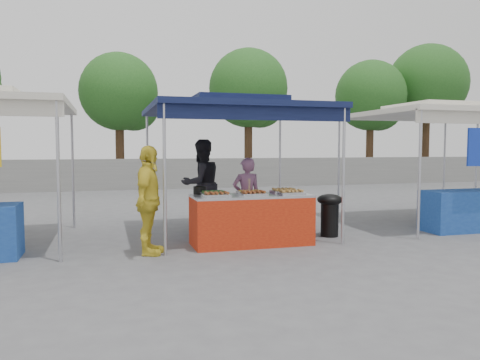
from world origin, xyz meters
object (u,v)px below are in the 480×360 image
object	(u,v)px
cooking_pot	(200,190)
wok_burner	(330,211)
vendor_table	(251,220)
customer_person	(149,200)
helper_man	(201,184)
vendor_woman	(247,197)

from	to	relation	value
cooking_pot	wok_burner	world-z (taller)	cooking_pot
vendor_table	customer_person	xyz separation A→B (m)	(-1.73, -0.28, 0.41)
wok_burner	customer_person	bearing A→B (deg)	-168.41
helper_man	customer_person	distance (m)	2.43
customer_person	vendor_table	bearing A→B (deg)	-63.47
vendor_woman	helper_man	distance (m)	1.24
cooking_pot	vendor_woman	bearing A→B (deg)	23.53
vendor_table	wok_burner	size ratio (longest dim) A/B	2.52
vendor_table	helper_man	xyz separation A→B (m)	(-0.50, 1.81, 0.48)
vendor_table	vendor_woman	bearing A→B (deg)	79.35
cooking_pot	customer_person	bearing A→B (deg)	-145.96
cooking_pot	customer_person	distance (m)	1.11
vendor_table	helper_man	bearing A→B (deg)	105.41
vendor_table	wok_burner	distance (m)	1.64
vendor_woman	customer_person	world-z (taller)	customer_person
wok_burner	helper_man	world-z (taller)	helper_man
vendor_table	cooking_pot	xyz separation A→B (m)	(-0.82, 0.34, 0.49)
vendor_table	vendor_woman	size ratio (longest dim) A/B	1.38
wok_burner	vendor_woman	distance (m)	1.56
cooking_pot	vendor_woman	distance (m)	1.06
helper_man	customer_person	xyz separation A→B (m)	(-1.23, -2.09, -0.07)
vendor_table	helper_man	distance (m)	1.94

